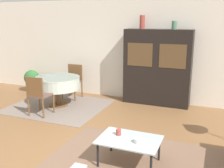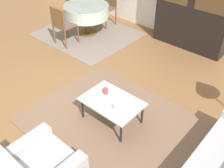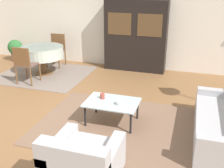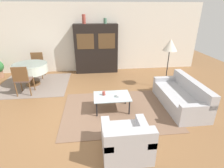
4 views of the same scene
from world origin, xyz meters
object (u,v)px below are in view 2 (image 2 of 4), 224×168
Objects in this scene: dining_table at (86,11)px; dining_chair_far at (107,5)px; dining_chair_near at (62,23)px; bowl at (118,106)px; display_cabinet at (194,7)px; cup at (106,91)px; coffee_table at (112,103)px.

dining_chair_far is (-0.00, 0.78, -0.06)m from dining_table.
dining_chair_near is at bearing -90.00° from dining_table.
display_cabinet is at bearing 98.28° from bowl.
dining_table reaches higher than bowl.
cup is (0.08, -3.01, -0.51)m from display_cabinet.
dining_table is (-2.58, 1.97, 0.23)m from coffee_table.
dining_chair_far is at bearing 134.27° from bowl.
coffee_table is 0.19m from bowl.
display_cabinet is at bearing -171.81° from dining_chair_far.
coffee_table is 0.48× the size of display_cabinet.
bowl is at bearing -81.72° from display_cabinet.
dining_table is (-2.29, -1.11, -0.37)m from display_cabinet.
cup is 0.69× the size of bowl.
bowl is (2.75, -2.82, -0.10)m from dining_chair_far.
dining_chair_near is (-2.58, 1.19, 0.17)m from coffee_table.
coffee_table is 3.78m from dining_chair_far.
cup is (2.37, -2.68, -0.08)m from dining_chair_far.
dining_chair_near and dining_chair_far have the same top height.
dining_chair_near is 1.00× the size of dining_chair_far.
dining_table is at bearing 142.60° from coffee_table.
dining_table is at bearing -154.10° from display_cabinet.
cup reaches higher than coffee_table.
display_cabinet reaches higher than bowl.
bowl is (2.75, -2.04, -0.16)m from dining_table.
coffee_table is at bearing -37.40° from dining_table.
dining_table is 3.04m from cup.
dining_table is 0.78m from dining_chair_far.
dining_chair_far is at bearing 133.12° from coffee_table.
dining_chair_near is at bearing 155.46° from bowl.
dining_chair_near is at bearing 154.91° from cup.
dining_chair_near reaches higher than bowl.
bowl is (0.46, -3.15, -0.52)m from display_cabinet.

